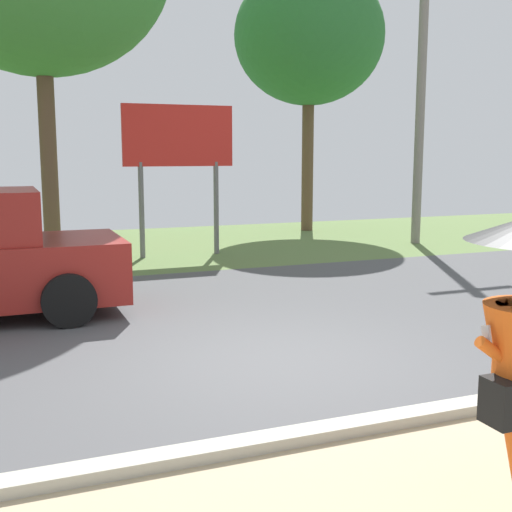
% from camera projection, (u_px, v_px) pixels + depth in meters
% --- Properties ---
extents(ground_plane, '(40.00, 22.00, 0.20)m').
position_uv_depth(ground_plane, '(205.00, 310.00, 10.34)').
color(ground_plane, '#4C4C4F').
extents(utility_pole, '(1.80, 0.24, 7.73)m').
position_uv_depth(utility_pole, '(421.00, 89.00, 17.05)').
color(utility_pole, gray).
rests_on(utility_pole, ground_plane).
extents(roadside_billboard, '(2.60, 0.12, 3.50)m').
position_uv_depth(roadside_billboard, '(179.00, 147.00, 15.12)').
color(roadside_billboard, slate).
rests_on(roadside_billboard, ground_plane).
extents(tree_left_far, '(4.52, 4.52, 7.95)m').
position_uv_depth(tree_left_far, '(309.00, 37.00, 19.71)').
color(tree_left_far, brown).
rests_on(tree_left_far, ground_plane).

